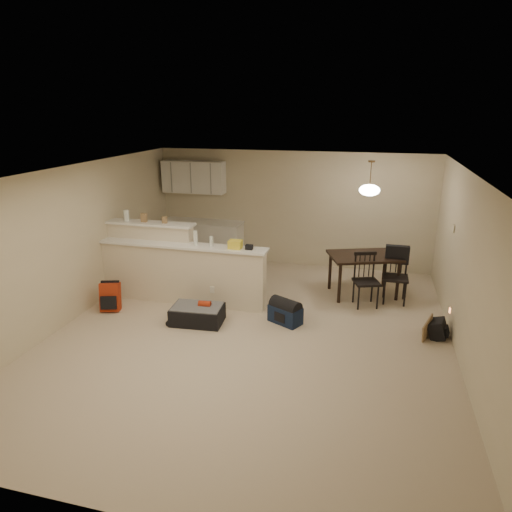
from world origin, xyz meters
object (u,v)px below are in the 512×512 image
(red_backpack, at_px, (110,297))
(navy_duffel, at_px, (285,314))
(pendant_lamp, at_px, (370,190))
(dining_chair_far, at_px, (396,276))
(black_daypack, at_px, (437,329))
(suitcase, at_px, (198,315))
(dining_table, at_px, (364,260))
(dining_chair_near, at_px, (366,281))

(red_backpack, distance_m, navy_duffel, 3.04)
(pendant_lamp, distance_m, red_backpack, 4.90)
(dining_chair_far, height_order, black_daypack, dining_chair_far)
(suitcase, distance_m, red_backpack, 1.64)
(red_backpack, bearing_deg, dining_table, 6.14)
(suitcase, relative_size, black_daypack, 2.62)
(dining_table, relative_size, dining_chair_near, 1.53)
(dining_chair_far, bearing_deg, suitcase, -151.93)
(dining_chair_near, distance_m, suitcase, 2.99)
(dining_chair_far, bearing_deg, dining_chair_near, -149.19)
(pendant_lamp, distance_m, dining_chair_near, 1.60)
(dining_chair_far, distance_m, navy_duffel, 2.21)
(pendant_lamp, relative_size, dining_chair_near, 0.65)
(dining_chair_near, bearing_deg, red_backpack, 177.87)
(dining_table, height_order, pendant_lamp, pendant_lamp)
(navy_duffel, bearing_deg, dining_chair_far, 64.98)
(suitcase, xyz_separation_m, navy_duffel, (1.39, 0.35, 0.01))
(dining_chair_far, height_order, red_backpack, dining_chair_far)
(dining_table, distance_m, suitcase, 3.23)
(pendant_lamp, bearing_deg, navy_duffel, -127.27)
(red_backpack, distance_m, black_daypack, 5.40)
(dining_table, bearing_deg, dining_chair_near, -102.57)
(suitcase, distance_m, black_daypack, 3.77)
(dining_chair_near, relative_size, suitcase, 1.16)
(pendant_lamp, distance_m, navy_duffel, 2.68)
(dining_chair_near, relative_size, red_backpack, 1.95)
(dining_table, bearing_deg, pendant_lamp, 159.72)
(suitcase, bearing_deg, dining_chair_far, 23.74)
(dining_chair_far, xyz_separation_m, red_backpack, (-4.78, -1.58, -0.25))
(suitcase, xyz_separation_m, black_daypack, (3.74, 0.44, -0.00))
(red_backpack, height_order, black_daypack, red_backpack)
(pendant_lamp, xyz_separation_m, suitcase, (-2.57, -1.89, -1.85))
(dining_chair_near, bearing_deg, suitcase, -171.37)
(dining_chair_far, distance_m, suitcase, 3.57)
(dining_chair_near, xyz_separation_m, suitcase, (-2.64, -1.37, -0.34))
(dining_chair_near, bearing_deg, pendant_lamp, 78.84)
(suitcase, relative_size, red_backpack, 1.68)
(dining_table, relative_size, red_backpack, 2.98)
(red_backpack, xyz_separation_m, navy_duffel, (3.03, 0.27, -0.10))
(red_backpack, bearing_deg, pendant_lamp, 6.14)
(dining_chair_near, height_order, navy_duffel, dining_chair_near)
(pendant_lamp, relative_size, dining_chair_far, 0.62)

